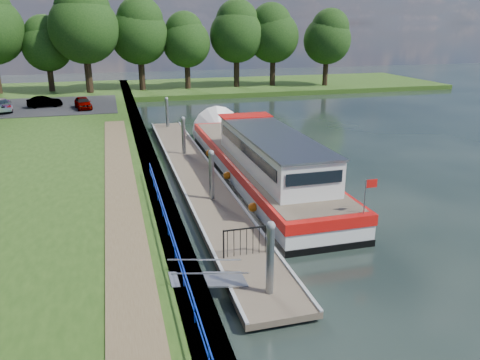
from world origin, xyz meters
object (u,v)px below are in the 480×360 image
object	(u,v)px
car_a	(83,103)
car_b	(44,102)
pontoon	(196,176)
barge	(256,159)
car_c	(0,105)

from	to	relation	value
car_a	car_b	bearing A→B (deg)	141.95
pontoon	car_a	distance (m)	23.36
barge	car_c	xyz separation A→B (m)	(-18.32, 23.00, 0.38)
car_c	car_b	bearing A→B (deg)	-175.29
car_a	barge	bearing A→B (deg)	-74.66
pontoon	car_a	world-z (taller)	car_a
car_a	car_b	size ratio (longest dim) A/B	1.04
pontoon	car_b	xyz separation A→B (m)	(-10.97, 24.17, 1.20)
pontoon	car_c	world-z (taller)	car_c
barge	car_b	distance (m)	28.50
car_c	pontoon	bearing A→B (deg)	106.00
car_a	car_c	xyz separation A→B (m)	(-7.52, 0.48, 0.05)
car_b	barge	bearing A→B (deg)	-159.80
car_a	car_c	distance (m)	7.53
barge	car_a	distance (m)	24.97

